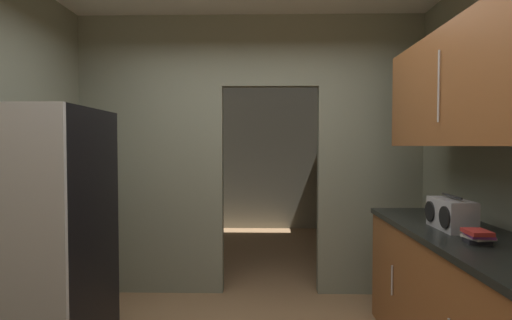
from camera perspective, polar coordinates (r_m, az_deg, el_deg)
kitchen_partition at (r=4.05m, az=-1.60°, el=1.94°), size 3.39×0.12×2.76m
adjoining_room_shell at (r=6.19m, az=-0.12°, el=1.12°), size 3.39×3.23×2.76m
refrigerator at (r=2.89m, az=-28.53°, el=-10.68°), size 0.74×0.79×1.71m
lower_cabinet_run at (r=2.95m, az=27.39°, el=-18.15°), size 0.63×2.06×0.94m
upper_cabinet_counterside at (r=2.80m, az=27.85°, el=9.21°), size 0.36×1.86×0.73m
boombox at (r=2.92m, az=25.80°, el=-6.90°), size 0.19×0.37×0.22m
book_stack at (r=2.58m, az=28.82°, el=-9.43°), size 0.14×0.18×0.08m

